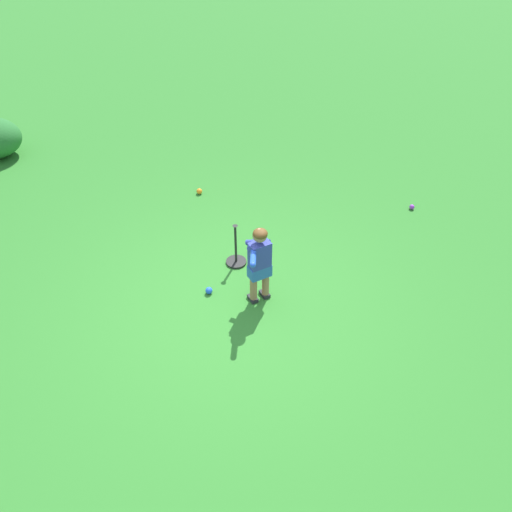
% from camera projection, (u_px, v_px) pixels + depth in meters
% --- Properties ---
extents(ground_plane, '(40.00, 40.00, 0.00)m').
position_uv_depth(ground_plane, '(235.00, 306.00, 6.47)').
color(ground_plane, '#2D7528').
extents(child_batter, '(0.32, 0.63, 1.08)m').
position_uv_depth(child_batter, '(259.00, 259.00, 6.17)').
color(child_batter, '#232328').
rests_on(child_batter, ground).
extents(play_ball_behind_batter, '(0.09, 0.09, 0.09)m').
position_uv_depth(play_ball_behind_batter, '(199.00, 191.00, 8.46)').
color(play_ball_behind_batter, orange).
rests_on(play_ball_behind_batter, ground).
extents(play_ball_by_bucket, '(0.08, 0.08, 0.08)m').
position_uv_depth(play_ball_by_bucket, '(412.00, 207.00, 8.12)').
color(play_ball_by_bucket, purple).
rests_on(play_ball_by_bucket, ground).
extents(play_ball_near_batter, '(0.09, 0.09, 0.09)m').
position_uv_depth(play_ball_near_batter, '(209.00, 291.00, 6.63)').
color(play_ball_near_batter, blue).
rests_on(play_ball_near_batter, ground).
extents(batting_tee, '(0.28, 0.28, 0.62)m').
position_uv_depth(batting_tee, '(236.00, 257.00, 7.06)').
color(batting_tee, black).
rests_on(batting_tee, ground).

